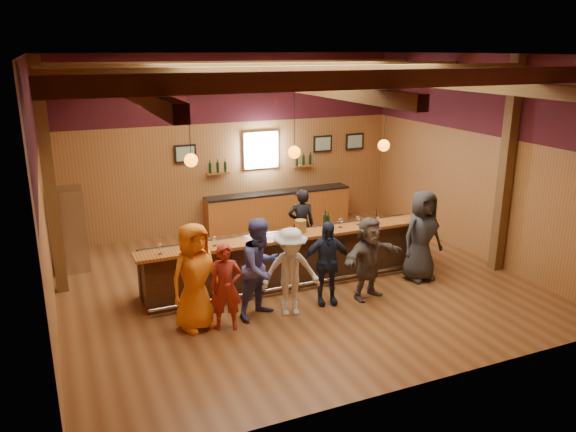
% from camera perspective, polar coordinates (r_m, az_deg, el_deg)
% --- Properties ---
extents(room, '(9.04, 9.00, 4.52)m').
position_cam_1_polar(room, '(10.72, 0.52, 9.24)').
color(room, brown).
rests_on(room, ground).
extents(bar_counter, '(6.30, 1.07, 1.11)m').
position_cam_1_polar(bar_counter, '(11.47, 0.37, -4.16)').
color(bar_counter, black).
rests_on(bar_counter, ground).
extents(back_bar_cabinet, '(4.00, 0.52, 0.95)m').
position_cam_1_polar(back_bar_cabinet, '(15.04, -0.96, 0.77)').
color(back_bar_cabinet, brown).
rests_on(back_bar_cabinet, ground).
extents(window, '(0.95, 0.09, 0.95)m').
position_cam_1_polar(window, '(14.75, -2.77, 6.71)').
color(window, silver).
rests_on(window, room).
extents(framed_pictures, '(5.35, 0.05, 0.45)m').
position_cam_1_polar(framed_pictures, '(15.06, 0.35, 7.12)').
color(framed_pictures, black).
rests_on(framed_pictures, room).
extents(wine_shelves, '(3.00, 0.18, 0.30)m').
position_cam_1_polar(wine_shelves, '(14.77, -2.66, 5.03)').
color(wine_shelves, brown).
rests_on(wine_shelves, room).
extents(pendant_lights, '(4.24, 0.24, 1.37)m').
position_cam_1_polar(pendant_lights, '(10.74, 0.64, 6.53)').
color(pendant_lights, black).
rests_on(pendant_lights, room).
extents(stainless_fridge, '(0.70, 0.70, 1.80)m').
position_cam_1_polar(stainless_fridge, '(12.81, -21.41, -1.30)').
color(stainless_fridge, silver).
rests_on(stainless_fridge, ground).
extents(customer_orange, '(1.05, 0.85, 1.87)m').
position_cam_1_polar(customer_orange, '(9.56, -9.44, -6.11)').
color(customer_orange, orange).
rests_on(customer_orange, ground).
extents(customer_redvest, '(0.64, 0.51, 1.52)m').
position_cam_1_polar(customer_redvest, '(9.54, -6.32, -7.18)').
color(customer_redvest, maroon).
rests_on(customer_redvest, ground).
extents(customer_denim, '(1.08, 0.98, 1.81)m').
position_cam_1_polar(customer_denim, '(9.88, -2.75, -5.29)').
color(customer_denim, '#444789').
rests_on(customer_denim, ground).
extents(customer_white, '(1.15, 0.80, 1.62)m').
position_cam_1_polar(customer_white, '(9.96, 0.28, -5.69)').
color(customer_white, silver).
rests_on(customer_white, ground).
extents(customer_navy, '(1.01, 0.61, 1.60)m').
position_cam_1_polar(customer_navy, '(10.40, 3.93, -4.78)').
color(customer_navy, '#1A2235').
rests_on(customer_navy, ground).
extents(customer_brown, '(1.56, 0.84, 1.60)m').
position_cam_1_polar(customer_brown, '(10.73, 8.21, -4.24)').
color(customer_brown, '#544943').
rests_on(customer_brown, ground).
extents(customer_dark, '(0.97, 0.67, 1.89)m').
position_cam_1_polar(customer_dark, '(11.73, 13.44, -1.96)').
color(customer_dark, '#2B2B2D').
rests_on(customer_dark, ground).
extents(bartender, '(0.67, 0.52, 1.64)m').
position_cam_1_polar(bartender, '(12.52, 1.36, -0.89)').
color(bartender, black).
rests_on(bartender, ground).
extents(ice_bucket, '(0.22, 0.22, 0.25)m').
position_cam_1_polar(ice_bucket, '(11.08, 1.29, -1.02)').
color(ice_bucket, olive).
rests_on(ice_bucket, bar_counter).
extents(bottle_a, '(0.07, 0.07, 0.33)m').
position_cam_1_polar(bottle_a, '(11.32, 4.08, -0.63)').
color(bottle_a, black).
rests_on(bottle_a, bar_counter).
extents(bottle_b, '(0.08, 0.08, 0.39)m').
position_cam_1_polar(bottle_b, '(11.24, 3.80, -0.64)').
color(bottle_b, black).
rests_on(bottle_b, bar_counter).
extents(glass_a, '(0.09, 0.09, 0.20)m').
position_cam_1_polar(glass_a, '(10.15, -12.88, -3.02)').
color(glass_a, silver).
rests_on(glass_a, bar_counter).
extents(glass_b, '(0.08, 0.08, 0.19)m').
position_cam_1_polar(glass_b, '(10.35, -9.51, -2.47)').
color(glass_b, silver).
rests_on(glass_b, bar_counter).
extents(glass_c, '(0.09, 0.09, 0.19)m').
position_cam_1_polar(glass_c, '(10.38, -7.46, -2.31)').
color(glass_c, silver).
rests_on(glass_c, bar_counter).
extents(glass_d, '(0.08, 0.08, 0.19)m').
position_cam_1_polar(glass_d, '(10.56, -2.70, -1.86)').
color(glass_d, silver).
rests_on(glass_d, bar_counter).
extents(glass_e, '(0.09, 0.09, 0.20)m').
position_cam_1_polar(glass_e, '(10.81, 0.19, -1.36)').
color(glass_e, silver).
rests_on(glass_e, bar_counter).
extents(glass_f, '(0.09, 0.09, 0.20)m').
position_cam_1_polar(glass_f, '(11.40, 5.35, -0.48)').
color(glass_f, silver).
rests_on(glass_f, bar_counter).
extents(glass_g, '(0.08, 0.08, 0.18)m').
position_cam_1_polar(glass_g, '(11.62, 7.10, -0.26)').
color(glass_g, silver).
rests_on(glass_g, bar_counter).
extents(glass_h, '(0.07, 0.07, 0.16)m').
position_cam_1_polar(glass_h, '(11.72, 9.13, -0.27)').
color(glass_h, silver).
rests_on(glass_h, bar_counter).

